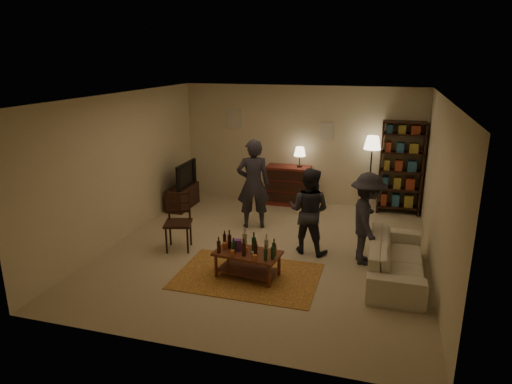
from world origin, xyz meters
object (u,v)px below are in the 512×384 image
at_px(bookshelf, 401,167).
at_px(floor_lamp, 372,148).
at_px(coffee_table, 248,254).
at_px(tv_stand, 183,191).
at_px(dresser, 289,184).
at_px(person_by_sofa, 367,219).
at_px(dining_chair, 178,218).
at_px(person_right, 309,211).
at_px(sofa, 396,259).
at_px(person_left, 253,184).

height_order(bookshelf, floor_lamp, bookshelf).
xyz_separation_m(coffee_table, tv_stand, (-2.42, 2.84, 0.00)).
relative_size(tv_stand, bookshelf, 0.52).
distance_m(dresser, bookshelf, 2.50).
relative_size(dresser, person_by_sofa, 0.88).
xyz_separation_m(dining_chair, tv_stand, (-0.91, 2.11, -0.17)).
bearing_deg(coffee_table, person_right, 58.53).
relative_size(bookshelf, person_by_sofa, 1.31).
bearing_deg(sofa, coffee_table, 105.99).
xyz_separation_m(tv_stand, sofa, (4.64, -2.20, -0.08)).
bearing_deg(dining_chair, coffee_table, -41.71).
height_order(dresser, person_left, person_left).
bearing_deg(dresser, person_left, -102.30).
relative_size(tv_stand, person_by_sofa, 0.69).
height_order(tv_stand, person_left, person_left).
bearing_deg(floor_lamp, tv_stand, -168.20).
distance_m(dining_chair, person_left, 1.72).
xyz_separation_m(dresser, bookshelf, (2.44, 0.07, 0.56)).
distance_m(coffee_table, floor_lamp, 4.17).
bearing_deg(dining_chair, floor_lamp, 27.20).
height_order(floor_lamp, person_left, person_left).
bearing_deg(coffee_table, sofa, 15.99).
relative_size(dresser, floor_lamp, 0.80).
distance_m(bookshelf, floor_lamp, 0.75).
bearing_deg(dresser, coffee_table, -87.42).
bearing_deg(person_left, person_right, 124.66).
xyz_separation_m(dining_chair, dresser, (1.34, 3.02, -0.08)).
bearing_deg(bookshelf, dining_chair, -140.69).
distance_m(dining_chair, sofa, 3.74).
bearing_deg(tv_stand, sofa, -25.34).
relative_size(floor_lamp, person_left, 0.94).
bearing_deg(tv_stand, person_right, -27.36).
bearing_deg(person_left, dresser, -122.38).
bearing_deg(bookshelf, sofa, -90.82).
height_order(floor_lamp, person_right, floor_lamp).
distance_m(dining_chair, bookshelf, 4.90).
xyz_separation_m(floor_lamp, person_by_sofa, (0.08, -2.65, -0.67)).
bearing_deg(floor_lamp, person_left, -143.85).
relative_size(tv_stand, person_right, 0.70).
bearing_deg(sofa, bookshelf, -0.82).
height_order(dresser, bookshelf, bookshelf).
height_order(coffee_table, person_right, person_right).
height_order(floor_lamp, sofa, floor_lamp).
height_order(bookshelf, sofa, bookshelf).
bearing_deg(sofa, person_right, 69.17).
height_order(coffee_table, person_left, person_left).
xyz_separation_m(dining_chair, bookshelf, (3.78, 3.09, 0.47)).
height_order(tv_stand, person_by_sofa, person_by_sofa).
xyz_separation_m(bookshelf, person_by_sofa, (-0.55, -2.78, -0.26)).
xyz_separation_m(floor_lamp, sofa, (0.58, -3.05, -1.13)).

